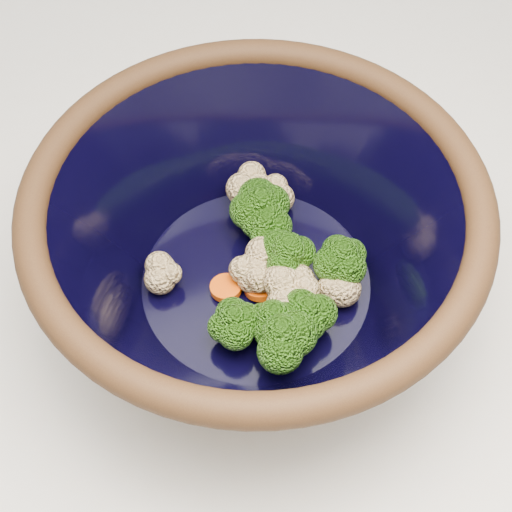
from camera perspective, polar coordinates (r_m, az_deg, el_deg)
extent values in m
cube|color=silver|center=(1.02, 1.27, -19.48)|extent=(1.20, 1.20, 0.90)
cylinder|color=black|center=(0.62, 0.00, -3.34)|extent=(0.20, 0.20, 0.01)
torus|color=black|center=(0.51, 0.00, 4.49)|extent=(0.34, 0.34, 0.02)
cylinder|color=black|center=(0.59, 0.00, -2.06)|extent=(0.19, 0.19, 0.00)
cylinder|color=#608442|center=(0.59, 6.68, -1.25)|extent=(0.01, 0.01, 0.02)
ellipsoid|color=#367215|center=(0.57, 6.91, 0.08)|extent=(0.04, 0.04, 0.04)
cylinder|color=#608442|center=(0.56, 1.34, -6.15)|extent=(0.01, 0.01, 0.02)
ellipsoid|color=#367215|center=(0.54, 1.39, -4.97)|extent=(0.04, 0.04, 0.03)
cylinder|color=#608442|center=(0.62, 0.36, 2.68)|extent=(0.01, 0.01, 0.02)
ellipsoid|color=#367215|center=(0.59, 0.38, 4.19)|extent=(0.04, 0.04, 0.04)
cylinder|color=#608442|center=(0.61, 0.70, 1.35)|extent=(0.01, 0.01, 0.02)
ellipsoid|color=#367215|center=(0.59, 0.72, 2.60)|extent=(0.04, 0.04, 0.03)
cylinder|color=#608442|center=(0.55, 1.96, -7.65)|extent=(0.01, 0.01, 0.02)
ellipsoid|color=#367215|center=(0.53, 2.04, -6.33)|extent=(0.05, 0.05, 0.04)
cylinder|color=#608442|center=(0.56, 4.09, -5.54)|extent=(0.01, 0.01, 0.02)
ellipsoid|color=#367215|center=(0.54, 4.22, -4.43)|extent=(0.04, 0.04, 0.03)
cylinder|color=#608442|center=(0.59, 2.52, -0.98)|extent=(0.01, 0.01, 0.02)
ellipsoid|color=#367215|center=(0.57, 2.61, 0.42)|extent=(0.04, 0.04, 0.04)
cylinder|color=#608442|center=(0.56, -1.77, -6.23)|extent=(0.01, 0.01, 0.02)
ellipsoid|color=#367215|center=(0.54, -1.82, -5.16)|extent=(0.04, 0.04, 0.03)
sphere|color=beige|center=(0.57, 3.14, -2.19)|extent=(0.03, 0.03, 0.03)
sphere|color=beige|center=(0.56, 2.52, -3.84)|extent=(0.03, 0.03, 0.03)
sphere|color=beige|center=(0.58, -0.34, -1.78)|extent=(0.03, 0.03, 0.03)
sphere|color=beige|center=(0.58, -7.68, -1.82)|extent=(0.03, 0.03, 0.03)
sphere|color=beige|center=(0.58, 0.04, -1.05)|extent=(0.03, 0.03, 0.03)
sphere|color=beige|center=(0.63, 1.89, 4.66)|extent=(0.03, 0.03, 0.03)
sphere|color=beige|center=(0.57, 6.90, -2.60)|extent=(0.03, 0.03, 0.03)
sphere|color=beige|center=(0.63, -0.09, 5.28)|extent=(0.03, 0.03, 0.03)
cylinder|color=#DB4E09|center=(0.60, 1.91, 0.31)|extent=(0.03, 0.03, 0.01)
cylinder|color=#DB4E09|center=(0.59, 0.58, -0.98)|extent=(0.03, 0.03, 0.01)
cylinder|color=#DB4E09|center=(0.58, -2.43, -2.55)|extent=(0.03, 0.03, 0.01)
cylinder|color=#DB4E09|center=(0.58, 0.51, -2.38)|extent=(0.03, 0.03, 0.01)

